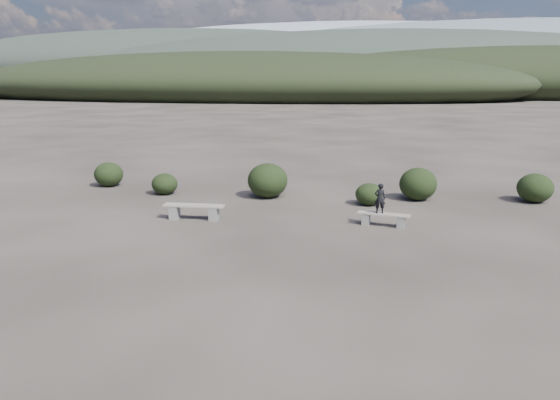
# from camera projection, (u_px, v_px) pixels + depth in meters

# --- Properties ---
(ground) EXTENTS (1200.00, 1200.00, 0.00)m
(ground) POSITION_uv_depth(u_px,v_px,m) (262.00, 279.00, 12.83)
(ground) COLOR #292320
(ground) RESTS_ON ground
(bench_left) EXTENTS (2.03, 0.50, 0.50)m
(bench_left) POSITION_uv_depth(u_px,v_px,m) (194.00, 210.00, 17.98)
(bench_left) COLOR slate
(bench_left) RESTS_ON ground
(bench_right) EXTENTS (1.69, 0.62, 0.41)m
(bench_right) POSITION_uv_depth(u_px,v_px,m) (383.00, 218.00, 17.20)
(bench_right) COLOR slate
(bench_right) RESTS_ON ground
(seated_person) EXTENTS (0.38, 0.28, 0.96)m
(seated_person) POSITION_uv_depth(u_px,v_px,m) (380.00, 198.00, 17.10)
(seated_person) COLOR black
(seated_person) RESTS_ON bench_right
(shrub_a) EXTENTS (1.02, 1.02, 0.84)m
(shrub_a) POSITION_uv_depth(u_px,v_px,m) (165.00, 184.00, 21.72)
(shrub_a) COLOR black
(shrub_a) RESTS_ON ground
(shrub_b) EXTENTS (1.56, 1.56, 1.33)m
(shrub_b) POSITION_uv_depth(u_px,v_px,m) (268.00, 180.00, 21.12)
(shrub_b) COLOR black
(shrub_b) RESTS_ON ground
(shrub_c) EXTENTS (1.01, 1.01, 0.81)m
(shrub_c) POSITION_uv_depth(u_px,v_px,m) (369.00, 194.00, 19.94)
(shrub_c) COLOR black
(shrub_c) RESTS_ON ground
(shrub_d) EXTENTS (1.41, 1.41, 1.24)m
(shrub_d) POSITION_uv_depth(u_px,v_px,m) (418.00, 184.00, 20.71)
(shrub_d) COLOR black
(shrub_d) RESTS_ON ground
(shrub_e) EXTENTS (1.30, 1.30, 1.09)m
(shrub_e) POSITION_uv_depth(u_px,v_px,m) (535.00, 188.00, 20.35)
(shrub_e) COLOR black
(shrub_e) RESTS_ON ground
(shrub_f) EXTENTS (1.21, 1.21, 1.02)m
(shrub_f) POSITION_uv_depth(u_px,v_px,m) (109.00, 174.00, 23.25)
(shrub_f) COLOR black
(shrub_f) RESTS_ON ground
(mountain_ridges) EXTENTS (500.00, 400.00, 56.00)m
(mountain_ridges) POSITION_uv_depth(u_px,v_px,m) (365.00, 63.00, 336.57)
(mountain_ridges) COLOR black
(mountain_ridges) RESTS_ON ground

